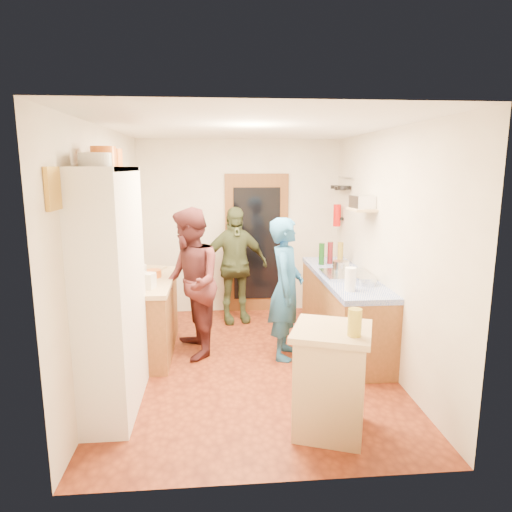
{
  "coord_description": "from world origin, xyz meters",
  "views": [
    {
      "loc": [
        -0.36,
        -4.84,
        2.2
      ],
      "look_at": [
        0.08,
        0.15,
        1.22
      ],
      "focal_mm": 32.0,
      "sensor_mm": 36.0,
      "label": 1
    }
  ],
  "objects": [
    {
      "name": "floor",
      "position": [
        0.0,
        0.0,
        -0.01
      ],
      "size": [
        3.0,
        4.0,
        0.02
      ],
      "primitive_type": "cube",
      "color": "maroon",
      "rests_on": "ground"
    },
    {
      "name": "ceiling",
      "position": [
        0.0,
        0.0,
        2.61
      ],
      "size": [
        3.0,
        4.0,
        0.02
      ],
      "primitive_type": "cube",
      "color": "silver",
      "rests_on": "ground"
    },
    {
      "name": "wall_back",
      "position": [
        0.0,
        2.01,
        1.3
      ],
      "size": [
        3.0,
        0.02,
        2.6
      ],
      "primitive_type": "cube",
      "color": "silver",
      "rests_on": "ground"
    },
    {
      "name": "wall_front",
      "position": [
        0.0,
        -2.01,
        1.3
      ],
      "size": [
        3.0,
        0.02,
        2.6
      ],
      "primitive_type": "cube",
      "color": "silver",
      "rests_on": "ground"
    },
    {
      "name": "wall_left",
      "position": [
        -1.51,
        0.0,
        1.3
      ],
      "size": [
        0.02,
        4.0,
        2.6
      ],
      "primitive_type": "cube",
      "color": "silver",
      "rests_on": "ground"
    },
    {
      "name": "wall_right",
      "position": [
        1.51,
        0.0,
        1.3
      ],
      "size": [
        0.02,
        4.0,
        2.6
      ],
      "primitive_type": "cube",
      "color": "silver",
      "rests_on": "ground"
    },
    {
      "name": "door_frame",
      "position": [
        0.25,
        1.97,
        1.05
      ],
      "size": [
        0.95,
        0.06,
        2.1
      ],
      "primitive_type": "cube",
      "color": "brown",
      "rests_on": "ground"
    },
    {
      "name": "door_glass",
      "position": [
        0.25,
        1.94,
        1.05
      ],
      "size": [
        0.7,
        0.02,
        1.7
      ],
      "primitive_type": "cube",
      "color": "black",
      "rests_on": "door_frame"
    },
    {
      "name": "hutch_body",
      "position": [
        -1.3,
        -0.8,
        1.1
      ],
      "size": [
        0.4,
        1.2,
        2.2
      ],
      "primitive_type": "cube",
      "color": "white",
      "rests_on": "ground"
    },
    {
      "name": "hutch_top_shelf",
      "position": [
        -1.3,
        -0.8,
        2.18
      ],
      "size": [
        0.4,
        1.14,
        0.04
      ],
      "primitive_type": "cube",
      "color": "white",
      "rests_on": "hutch_body"
    },
    {
      "name": "plate_stack",
      "position": [
        -1.3,
        -1.08,
        2.25
      ],
      "size": [
        0.26,
        0.26,
        0.11
      ],
      "primitive_type": "cylinder",
      "color": "white",
      "rests_on": "hutch_top_shelf"
    },
    {
      "name": "orange_pot_a",
      "position": [
        -1.3,
        -0.8,
        2.28
      ],
      "size": [
        0.21,
        0.21,
        0.17
      ],
      "primitive_type": "cylinder",
      "color": "orange",
      "rests_on": "hutch_top_shelf"
    },
    {
      "name": "orange_pot_b",
      "position": [
        -1.3,
        -0.46,
        2.28
      ],
      "size": [
        0.18,
        0.18,
        0.16
      ],
      "primitive_type": "cylinder",
      "color": "orange",
      "rests_on": "hutch_top_shelf"
    },
    {
      "name": "left_counter_base",
      "position": [
        -1.2,
        0.45,
        0.42
      ],
      "size": [
        0.6,
        1.4,
        0.85
      ],
      "primitive_type": "cube",
      "color": "#94592D",
      "rests_on": "ground"
    },
    {
      "name": "left_counter_top",
      "position": [
        -1.2,
        0.45,
        0.88
      ],
      "size": [
        0.64,
        1.44,
        0.05
      ],
      "primitive_type": "cube",
      "color": "tan",
      "rests_on": "left_counter_base"
    },
    {
      "name": "toaster",
      "position": [
        -1.15,
        0.06,
        0.98
      ],
      "size": [
        0.26,
        0.21,
        0.17
      ],
      "primitive_type": "cube",
      "rotation": [
        0.0,
        0.0,
        -0.28
      ],
      "color": "white",
      "rests_on": "left_counter_top"
    },
    {
      "name": "kettle",
      "position": [
        -1.25,
        0.36,
        1.0
      ],
      "size": [
        0.2,
        0.2,
        0.19
      ],
      "primitive_type": "cylinder",
      "rotation": [
        0.0,
        0.0,
        0.17
      ],
      "color": "white",
      "rests_on": "left_counter_top"
    },
    {
      "name": "orange_bowl",
      "position": [
        -1.12,
        0.56,
        0.94
      ],
      "size": [
        0.25,
        0.25,
        0.09
      ],
      "primitive_type": "cylinder",
      "rotation": [
        0.0,
        0.0,
        -0.34
      ],
      "color": "orange",
      "rests_on": "left_counter_top"
    },
    {
      "name": "chopping_board",
      "position": [
        -1.18,
        1.01,
        0.91
      ],
      "size": [
        0.36,
        0.31,
        0.02
      ],
      "primitive_type": "cube",
      "rotation": [
        0.0,
        0.0,
        -0.34
      ],
      "color": "tan",
      "rests_on": "left_counter_top"
    },
    {
      "name": "right_counter_base",
      "position": [
        1.2,
        0.5,
        0.42
      ],
      "size": [
        0.6,
        2.2,
        0.84
      ],
      "primitive_type": "cube",
      "color": "#94592D",
      "rests_on": "ground"
    },
    {
      "name": "right_counter_top",
      "position": [
        1.2,
        0.5,
        0.87
      ],
      "size": [
        0.62,
        2.22,
        0.06
      ],
      "primitive_type": "cube",
      "color": "blue",
      "rests_on": "right_counter_base"
    },
    {
      "name": "hob",
      "position": [
        1.2,
        0.4,
        0.92
      ],
      "size": [
        0.55,
        0.58,
        0.04
      ],
      "primitive_type": "cube",
      "color": "silver",
      "rests_on": "right_counter_top"
    },
    {
      "name": "pot_on_hob",
      "position": [
        1.15,
        0.49,
        1.0
      ],
      "size": [
        0.2,
        0.2,
        0.13
      ],
      "primitive_type": "cylinder",
      "color": "silver",
      "rests_on": "hob"
    },
    {
      "name": "bottle_a",
      "position": [
        1.05,
        1.09,
        1.05
      ],
      "size": [
        0.08,
        0.08,
        0.29
      ],
      "primitive_type": "cylinder",
      "rotation": [
        0.0,
        0.0,
        -0.13
      ],
      "color": "#143F14",
      "rests_on": "right_counter_top"
    },
    {
      "name": "bottle_b",
      "position": [
        1.18,
        1.14,
        1.05
      ],
      "size": [
        0.07,
        0.07,
        0.3
      ],
      "primitive_type": "cylinder",
      "rotation": [
        0.0,
        0.0,
        -0.0
      ],
      "color": "#591419",
      "rests_on": "right_counter_top"
    },
    {
      "name": "bottle_c",
      "position": [
        1.31,
        1.1,
        1.05
      ],
      "size": [
        0.1,
        0.1,
        0.3
      ],
      "primitive_type": "cylinder",
      "rotation": [
        0.0,
        0.0,
        0.33
      ],
      "color": "olive",
      "rests_on": "right_counter_top"
    },
    {
      "name": "paper_towel",
      "position": [
        1.05,
        -0.25,
        1.03
      ],
      "size": [
        0.13,
        0.13,
        0.25
      ],
      "primitive_type": "cylinder",
      "rotation": [
        0.0,
        0.0,
        0.13
      ],
      "color": "white",
      "rests_on": "right_counter_top"
    },
    {
      "name": "mixing_bowl",
      "position": [
        1.3,
        -0.02,
        0.95
      ],
      "size": [
        0.28,
        0.28,
        0.09
      ],
      "primitive_type": "cylinder",
      "rotation": [
        0.0,
        0.0,
        -0.21
      ],
      "color": "silver",
      "rests_on": "right_counter_top"
    },
    {
      "name": "island_base",
      "position": [
        0.57,
        -1.39,
        0.43
      ],
      "size": [
        0.71,
        0.71,
        0.86
      ],
      "primitive_type": "cube",
      "rotation": [
        0.0,
        0.0,
        -0.35
      ],
      "color": "tan",
      "rests_on": "ground"
    },
    {
      "name": "island_top",
      "position": [
        0.57,
        -1.39,
        0.89
      ],
      "size": [
        0.8,
        0.8,
        0.05
      ],
      "primitive_type": "cube",
      "rotation": [
        0.0,
        0.0,
        -0.35
      ],
      "color": "tan",
      "rests_on": "island_base"
    },
    {
      "name": "cutting_board",
      "position": [
        0.54,
        -1.32,
        0.9
      ],
      "size": [
        0.42,
        0.38,
        0.02
      ],
      "primitive_type": "cube",
      "rotation": [
        0.0,
        0.0,
        -0.35
      ],
      "color": "white",
      "rests_on": "island_top"
    },
    {
      "name": "oil_jar",
      "position": [
        0.69,
        -1.56,
        1.02
      ],
      "size": [
        0.14,
        0.14,
        0.22
      ],
      "primitive_type": "cylinder",
      "rotation": [
        0.0,
        0.0,
        -0.35
      ],
      "color": "#AD9E2D",
      "rests_on": "island_top"
    },
    {
      "name": "pan_rail",
      "position": [
        1.46,
        1.52,
        2.05
      ],
      "size": [
        0.02,
        0.65,
        0.02
      ],
      "primitive_type": "cylinder",
      "rotation": [
        1.57,
        0.0,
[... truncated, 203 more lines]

